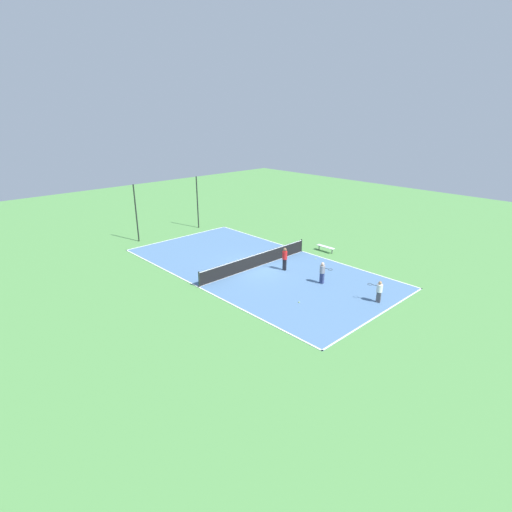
{
  "coord_description": "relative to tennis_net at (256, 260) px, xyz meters",
  "views": [
    {
      "loc": [
        -19.15,
        -20.33,
        11.0
      ],
      "look_at": [
        0.0,
        0.0,
        0.9
      ],
      "focal_mm": 28.0,
      "sensor_mm": 36.0,
      "label": 1
    }
  ],
  "objects": [
    {
      "name": "player_far_white",
      "position": [
        1.41,
        -9.41,
        0.24
      ],
      "size": [
        0.59,
        0.99,
        1.39
      ],
      "rotation": [
        0.0,
        0.0,
        1.87
      ],
      "color": "#4C4C51",
      "rests_on": "court_surface"
    },
    {
      "name": "bench",
      "position": [
        6.67,
        -1.39,
        -0.17
      ],
      "size": [
        0.36,
        1.65,
        0.45
      ],
      "rotation": [
        0.0,
        0.0,
        1.57
      ],
      "color": "silver",
      "rests_on": "ground_plane"
    },
    {
      "name": "tennis_ball_far_baseline",
      "position": [
        -2.18,
        -6.16,
        -0.51
      ],
      "size": [
        0.07,
        0.07,
        0.07
      ],
      "primitive_type": "sphere",
      "color": "#CCE033",
      "rests_on": "court_surface"
    },
    {
      "name": "tennis_ball_near_net",
      "position": [
        4.63,
        -1.99,
        -0.51
      ],
      "size": [
        0.07,
        0.07,
        0.07
      ],
      "primitive_type": "sphere",
      "color": "#CCE033",
      "rests_on": "court_surface"
    },
    {
      "name": "player_baseline_gray",
      "position": [
        1.18,
        -5.28,
        0.32
      ],
      "size": [
        0.42,
        0.96,
        1.52
      ],
      "rotation": [
        0.0,
        0.0,
        4.81
      ],
      "color": "navy",
      "rests_on": "court_surface"
    },
    {
      "name": "ground_plane",
      "position": [
        0.0,
        0.0,
        -0.56
      ],
      "size": [
        80.0,
        80.0,
        0.0
      ],
      "primitive_type": "plane",
      "color": "#518E47"
    },
    {
      "name": "player_coach_red",
      "position": [
        1.1,
        -1.87,
        0.45
      ],
      "size": [
        0.71,
        0.98,
        1.72
      ],
      "rotation": [
        0.0,
        0.0,
        2.03
      ],
      "color": "black",
      "rests_on": "court_surface"
    },
    {
      "name": "fence_post_back_left",
      "position": [
        -3.29,
        11.95,
        2.01
      ],
      "size": [
        0.12,
        0.12,
        5.14
      ],
      "color": "black",
      "rests_on": "ground_plane"
    },
    {
      "name": "tennis_ball_left_sideline",
      "position": [
        -4.52,
        0.16,
        -0.51
      ],
      "size": [
        0.07,
        0.07,
        0.07
      ],
      "primitive_type": "sphere",
      "color": "#CCE033",
      "rests_on": "court_surface"
    },
    {
      "name": "tennis_net",
      "position": [
        0.0,
        0.0,
        0.0
      ],
      "size": [
        10.49,
        0.1,
        1.06
      ],
      "color": "black",
      "rests_on": "court_surface"
    },
    {
      "name": "fence_post_back_right",
      "position": [
        3.29,
        11.95,
        2.01
      ],
      "size": [
        0.12,
        0.12,
        5.14
      ],
      "color": "black",
      "rests_on": "ground_plane"
    },
    {
      "name": "court_surface",
      "position": [
        0.0,
        0.0,
        -0.55
      ],
      "size": [
        10.69,
        20.79,
        0.02
      ],
      "color": "#4C729E",
      "rests_on": "ground_plane"
    }
  ]
}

